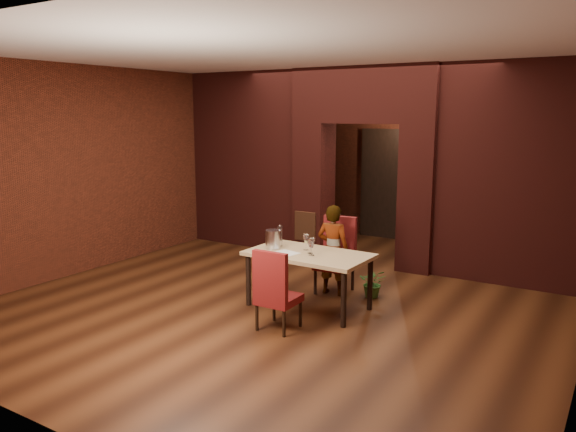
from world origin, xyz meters
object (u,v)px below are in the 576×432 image
person_seated (333,250)px  wine_glass_b (310,246)px  chair_near (279,289)px  dining_table (309,280)px  chair_far (335,256)px  wine_glass_c (312,247)px  wine_glass_a (306,242)px  wine_bucket (273,239)px  potted_plant (373,283)px  water_bottle (280,235)px

person_seated → wine_glass_b: (0.02, -0.68, 0.19)m
chair_near → dining_table: bearing=-86.0°
chair_far → wine_glass_c: size_ratio=4.78×
dining_table → wine_glass_a: bearing=135.9°
chair_far → wine_glass_b: size_ratio=5.65×
wine_glass_b → wine_glass_c: 0.11m
wine_glass_b → wine_bucket: bearing=-176.3°
wine_glass_a → chair_near: bearing=-79.8°
chair_near → wine_bucket: (-0.57, 0.75, 0.37)m
chair_far → potted_plant: (0.55, 0.09, -0.32)m
wine_bucket → person_seated: bearing=54.2°
dining_table → wine_bucket: 0.70m
chair_near → person_seated: 1.47m
chair_far → wine_bucket: chair_far is taller
chair_far → wine_glass_c: bearing=-88.3°
wine_glass_b → potted_plant: (0.51, 0.84, -0.62)m
person_seated → wine_glass_c: bearing=92.5°
wine_glass_b → water_bottle: bearing=165.4°
person_seated → water_bottle: person_seated is taller
person_seated → potted_plant: bearing=-167.6°
chair_near → wine_bucket: wine_bucket is taller
chair_far → water_bottle: (-0.51, -0.61, 0.34)m
dining_table → person_seated: person_seated is taller
wine_glass_a → water_bottle: 0.42m
dining_table → wine_glass_b: (0.03, -0.02, 0.46)m
person_seated → wine_glass_a: 0.60m
wine_bucket → potted_plant: 1.51m
chair_near → wine_glass_c: 0.79m
wine_glass_c → potted_plant: (0.45, 0.92, -0.63)m
dining_table → chair_near: bearing=-83.7°
chair_far → wine_glass_c: (0.11, -0.84, 0.31)m
chair_far → potted_plant: bearing=3.4°
chair_far → person_seated: size_ratio=0.84×
person_seated → wine_glass_b: person_seated is taller
wine_glass_b → chair_near: bearing=-87.6°
chair_far → wine_bucket: bearing=-127.9°
dining_table → chair_far: bearing=91.8°
dining_table → person_seated: (0.01, 0.66, 0.26)m
wine_glass_c → wine_bucket: wine_bucket is taller
dining_table → water_bottle: bearing=168.2°
chair_near → wine_glass_c: (0.03, 0.70, 0.35)m
wine_glass_c → water_bottle: bearing=159.7°
wine_glass_a → wine_glass_c: size_ratio=0.94×
dining_table → person_seated: 0.71m
wine_bucket → wine_glass_c: bearing=-4.7°
person_seated → wine_glass_b: 0.70m
wine_glass_a → water_bottle: (-0.42, 0.02, 0.04)m
wine_bucket → potted_plant: (1.05, 0.87, -0.65)m
wine_glass_a → water_bottle: bearing=176.8°
chair_near → wine_glass_a: bearing=-80.6°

